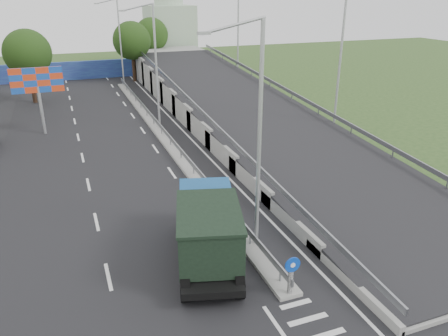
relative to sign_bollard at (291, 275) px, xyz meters
name	(u,v)px	position (x,y,z in m)	size (l,w,h in m)	color
ground	(320,335)	(0.00, -2.17, -1.03)	(160.00, 160.00, 0.00)	#2D4C1E
road_surface	(134,156)	(-3.00, 17.83, -1.03)	(26.00, 90.00, 0.04)	black
median	(162,135)	(0.00, 21.83, -0.93)	(1.00, 44.00, 0.20)	gray
overpass_ramp	(246,107)	(7.50, 21.83, 0.72)	(10.00, 50.00, 3.50)	gray
median_guardrail	(161,127)	(0.00, 21.83, -0.28)	(0.09, 44.00, 0.71)	gray
sign_bollard	(291,275)	(0.00, 0.00, 0.00)	(0.64, 0.23, 1.67)	black
lamp_post_near	(256,128)	(0.11, 3.83, 4.77)	(2.74, 0.18, 10.08)	#B2B5B7
lamp_post_mid	(154,61)	(0.11, 23.83, 4.77)	(2.74, 0.18, 10.08)	#B2B5B7
lamp_post_far	(118,38)	(0.11, 43.83, 4.77)	(2.74, 0.18, 10.08)	#B2B5B7
blue_wall	(84,70)	(-4.00, 49.83, 0.17)	(30.00, 0.50, 2.40)	navy
church	(170,30)	(10.00, 57.83, 4.28)	(7.00, 7.00, 13.80)	#B2CCAD
billboard	(37,84)	(-9.00, 25.83, 3.15)	(4.00, 0.24, 5.50)	#B2B5B7
tree_left_mid	(27,53)	(-10.00, 37.83, 4.14)	(4.80, 4.80, 7.60)	black
tree_median_far	(132,41)	(2.00, 45.83, 4.14)	(4.80, 4.80, 7.60)	black
tree_ramp_far	(151,35)	(6.00, 52.83, 4.14)	(4.80, 4.80, 7.60)	black
dump_truck	(208,228)	(-2.15, 3.55, 0.59)	(4.09, 7.05, 2.93)	black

